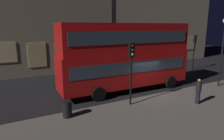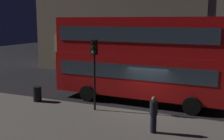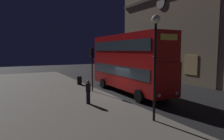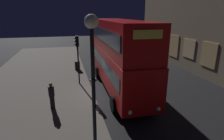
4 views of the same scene
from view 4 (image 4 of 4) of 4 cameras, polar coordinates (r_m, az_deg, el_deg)
ground_plane at (r=14.23m, az=-1.85°, el=-7.57°), size 80.00×80.00×0.00m
sidewalk_slab at (r=14.21m, az=-24.20°, el=-8.94°), size 44.00×9.09×0.12m
building_with_clock at (r=25.76m, az=28.36°, el=17.79°), size 17.75×9.10×14.32m
double_decker_bus at (r=14.58m, az=2.03°, el=5.59°), size 11.13×3.02×5.46m
traffic_light_near_kerb at (r=15.57m, az=-10.59°, el=6.07°), size 0.33×0.37×4.08m
street_lamp at (r=6.41m, az=-5.95°, el=1.76°), size 0.47×0.47×5.77m
pedestrian at (r=12.26m, az=-18.07°, el=-7.48°), size 0.36×0.36×1.72m
litter_bin at (r=20.24m, az=-10.61°, el=1.41°), size 0.54×0.54×0.95m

